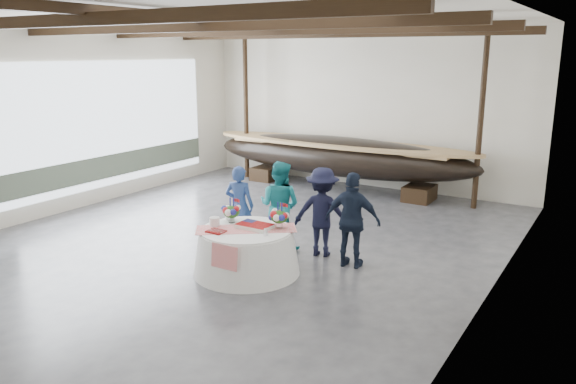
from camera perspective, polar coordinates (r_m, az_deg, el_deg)
The scene contains 14 objects.
floor at distance 11.77m, azimuth -4.77°, elevation -4.92°, with size 10.00×12.00×0.01m, color #3D3D42.
wall_back at distance 16.43m, azimuth 7.66°, elevation 8.43°, with size 10.00×0.02×4.50m, color silver.
wall_left at distance 14.76m, azimuth -20.94°, elevation 7.03°, with size 0.02×12.00×4.50m, color silver.
wall_right at distance 9.22m, azimuth 20.89°, elevation 3.36°, with size 0.02×12.00×4.50m, color silver.
ceiling at distance 11.16m, azimuth -5.26°, elevation 17.50°, with size 10.00×12.00×0.01m, color white.
pavilion_structure at distance 11.85m, azimuth -2.62°, elevation 14.93°, with size 9.80×11.76×4.50m.
open_bay at distance 15.40m, azimuth -17.75°, elevation 5.94°, with size 0.03×7.00×3.20m.
longboat_display at distance 15.94m, azimuth 5.08°, elevation 3.67°, with size 8.07×1.61×1.51m.
banquet_table at distance 9.98m, azimuth -4.24°, elevation -5.98°, with size 1.88×1.88×0.81m.
tabletop_items at distance 9.98m, azimuth -3.83°, elevation -2.63°, with size 1.72×1.48×0.40m.
guest_woman_blue at distance 11.32m, azimuth -4.95°, elevation -1.38°, with size 0.59×0.39×1.63m, color navy.
guest_woman_teal at distance 11.02m, azimuth -0.86°, elevation -1.38°, with size 0.86×0.67×1.77m, color teal.
guest_man_left at distance 10.69m, azimuth 3.50°, elevation -2.04°, with size 1.11×0.64×1.72m, color black.
guest_man_right at distance 10.14m, azimuth 6.58°, elevation -2.88°, with size 1.03×0.43×1.76m, color black.
Camera 1 is at (6.64, -8.94, 3.80)m, focal length 35.00 mm.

